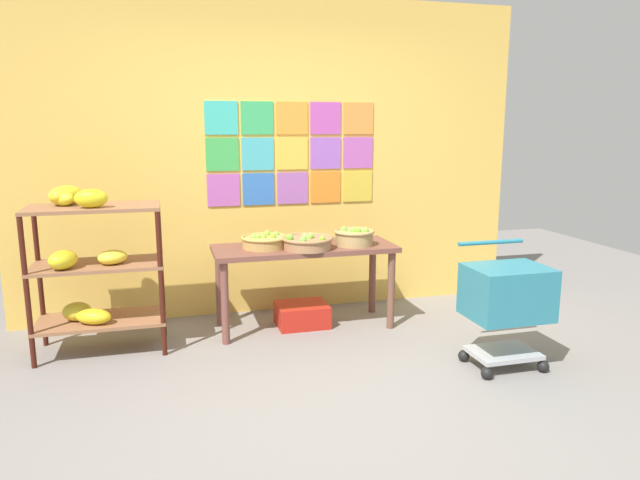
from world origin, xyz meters
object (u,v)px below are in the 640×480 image
object	(u,v)px
shopping_cart	(507,297)
fruit_basket_back_left	(265,241)
fruit_basket_back_right	(307,242)
fruit_basket_centre	(354,237)
produce_crate_under_table	(302,315)
banana_shelf_unit	(90,258)
display_table	(304,257)

from	to	relation	value
shopping_cart	fruit_basket_back_left	bearing A→B (deg)	137.07
fruit_basket_back_right	fruit_basket_centre	bearing A→B (deg)	6.30
fruit_basket_centre	produce_crate_under_table	bearing A→B (deg)	165.06
banana_shelf_unit	display_table	world-z (taller)	banana_shelf_unit
display_table	shopping_cart	xyz separation A→B (m)	(1.12, -1.14, -0.09)
fruit_basket_centre	fruit_basket_back_right	bearing A→B (deg)	-173.70
banana_shelf_unit	produce_crate_under_table	world-z (taller)	banana_shelf_unit
fruit_basket_centre	shopping_cart	size ratio (longest dim) A/B	0.39
fruit_basket_back_right	shopping_cart	size ratio (longest dim) A/B	0.48
fruit_basket_back_right	produce_crate_under_table	size ratio (longest dim) A/B	0.98
banana_shelf_unit	fruit_basket_back_left	distance (m)	1.29
display_table	banana_shelf_unit	bearing A→B (deg)	-175.77
banana_shelf_unit	fruit_basket_back_right	distance (m)	1.59
display_table	produce_crate_under_table	xyz separation A→B (m)	(-0.01, 0.04, -0.49)
display_table	fruit_basket_centre	bearing A→B (deg)	-10.49
fruit_basket_back_right	produce_crate_under_table	distance (m)	0.66
display_table	shopping_cart	world-z (taller)	shopping_cart
banana_shelf_unit	produce_crate_under_table	size ratio (longest dim) A/B	2.92
fruit_basket_centre	fruit_basket_back_left	size ratio (longest dim) A/B	0.88
banana_shelf_unit	display_table	distance (m)	1.60
banana_shelf_unit	produce_crate_under_table	bearing A→B (deg)	5.57
produce_crate_under_table	shopping_cart	distance (m)	1.68
display_table	fruit_basket_back_right	bearing A→B (deg)	-92.45
banana_shelf_unit	fruit_basket_centre	xyz separation A→B (m)	(1.99, 0.04, 0.05)
fruit_basket_centre	produce_crate_under_table	size ratio (longest dim) A/B	0.79
fruit_basket_back_left	fruit_basket_back_right	bearing A→B (deg)	-23.56
display_table	fruit_basket_back_right	world-z (taller)	fruit_basket_back_right
fruit_basket_centre	banana_shelf_unit	bearing A→B (deg)	-178.71
banana_shelf_unit	shopping_cart	size ratio (longest dim) A/B	1.44
fruit_basket_centre	fruit_basket_back_left	world-z (taller)	fruit_basket_centre
fruit_basket_centre	fruit_basket_back_left	distance (m)	0.72
fruit_basket_back_left	shopping_cart	size ratio (longest dim) A/B	0.44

